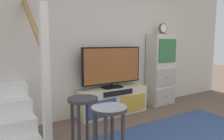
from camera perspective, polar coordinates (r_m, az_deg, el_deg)
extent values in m
cube|color=beige|center=(4.27, 1.72, 7.39)|extent=(6.40, 0.12, 2.70)
cube|color=beige|center=(4.04, 0.22, -8.37)|extent=(1.37, 0.36, 0.51)
cube|color=#2D4784|center=(3.72, -2.63, -10.41)|extent=(0.57, 0.02, 0.30)
cube|color=#B79333|center=(4.09, 5.77, -8.79)|extent=(0.57, 0.02, 0.30)
cube|color=black|center=(3.83, 1.79, -6.17)|extent=(0.61, 0.02, 0.09)
cube|color=black|center=(3.99, 0.07, -4.64)|extent=(0.36, 0.22, 0.02)
cylinder|color=black|center=(3.98, 0.07, -4.04)|extent=(0.05, 0.05, 0.06)
cube|color=black|center=(3.92, 0.07, 1.27)|extent=(1.23, 0.05, 0.68)
cube|color=brown|center=(3.90, 0.30, 1.23)|extent=(1.18, 0.01, 0.63)
cube|color=beige|center=(4.72, 12.94, 0.07)|extent=(0.58, 0.34, 1.53)
cube|color=#ADA497|center=(4.70, 14.32, -6.87)|extent=(0.53, 0.02, 0.35)
sphere|color=olive|center=(4.69, 14.48, -6.91)|extent=(0.03, 0.03, 0.03)
cube|color=#ADA497|center=(4.62, 14.48, -1.81)|extent=(0.53, 0.02, 0.35)
sphere|color=olive|center=(4.61, 14.65, -1.84)|extent=(0.03, 0.03, 0.03)
cube|color=#337042|center=(4.57, 14.71, 5.06)|extent=(0.49, 0.02, 0.48)
cube|color=#4C3823|center=(4.68, 13.44, 9.50)|extent=(0.12, 0.08, 0.02)
cylinder|color=brown|center=(4.69, 13.49, 10.87)|extent=(0.20, 0.04, 0.20)
cylinder|color=silver|center=(4.67, 13.72, 10.88)|extent=(0.17, 0.01, 0.17)
cube|color=white|center=(2.59, -17.38, -2.95)|extent=(0.09, 0.09, 1.80)
cube|color=#9E7547|center=(3.20, -21.14, 13.20)|extent=(0.06, 1.33, 0.99)
cylinder|color=#333338|center=(2.01, -0.78, -10.33)|extent=(0.34, 0.34, 0.03)
cylinder|color=#333338|center=(2.41, -8.82, -17.16)|extent=(0.04, 0.04, 0.71)
cylinder|color=#333338|center=(2.48, -4.71, -16.32)|extent=(0.04, 0.04, 0.71)
cylinder|color=#333338|center=(2.57, -10.59, -15.60)|extent=(0.04, 0.04, 0.71)
cylinder|color=#333338|center=(2.63, -6.69, -14.88)|extent=(0.04, 0.04, 0.71)
cylinder|color=#333338|center=(2.40, -7.85, -7.82)|extent=(0.34, 0.34, 0.03)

